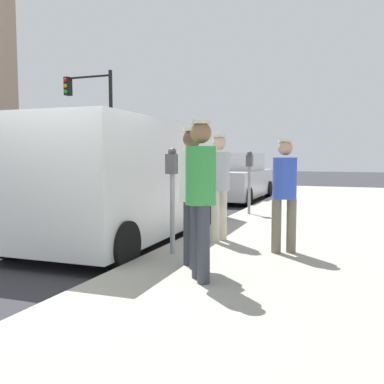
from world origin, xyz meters
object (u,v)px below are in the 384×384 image
(parking_meter_near, at_px, (172,182))
(pedestrian_in_blue, at_px, (284,188))
(parked_sedan_ahead, at_px, (235,179))
(parking_meter_far, at_px, (249,171))
(pedestrian_in_gray, at_px, (219,180))
(parked_van, at_px, (130,177))
(pedestrian_in_green, at_px, (201,189))
(traffic_light_corner, at_px, (94,111))
(pedestrian_in_white, at_px, (192,188))

(parking_meter_near, distance_m, pedestrian_in_blue, 1.62)
(pedestrian_in_blue, xyz_separation_m, parked_sedan_ahead, (-3.04, 8.25, -0.34))
(parking_meter_near, relative_size, parking_meter_far, 1.00)
(pedestrian_in_gray, height_order, parked_van, parked_van)
(parking_meter_far, distance_m, pedestrian_in_gray, 3.47)
(pedestrian_in_gray, relative_size, pedestrian_in_blue, 1.06)
(parked_sedan_ahead, bearing_deg, pedestrian_in_gray, -76.28)
(pedestrian_in_green, height_order, parked_van, parked_van)
(pedestrian_in_gray, relative_size, pedestrian_in_green, 0.97)
(traffic_light_corner, bearing_deg, parked_van, -52.68)
(parking_meter_near, bearing_deg, pedestrian_in_blue, 24.34)
(pedestrian_in_white, bearing_deg, parked_van, 135.08)
(pedestrian_in_gray, bearing_deg, traffic_light_corner, 133.03)
(pedestrian_in_white, xyz_separation_m, parked_van, (-2.02, 2.01, -0.00))
(parked_van, distance_m, parked_sedan_ahead, 7.48)
(traffic_light_corner, bearing_deg, pedestrian_in_blue, -44.87)
(parking_meter_near, height_order, pedestrian_in_blue, pedestrian_in_blue)
(parking_meter_near, bearing_deg, pedestrian_in_white, -47.49)
(pedestrian_in_green, bearing_deg, parked_van, 132.53)
(parking_meter_near, relative_size, pedestrian_in_green, 0.85)
(pedestrian_in_white, bearing_deg, parking_meter_near, 132.51)
(parking_meter_far, xyz_separation_m, traffic_light_corner, (-8.37, 5.88, 2.34))
(parking_meter_far, relative_size, pedestrian_in_gray, 0.87)
(parked_sedan_ahead, bearing_deg, parked_van, -89.50)
(pedestrian_in_gray, xyz_separation_m, pedestrian_in_white, (0.18, -1.70, 0.00))
(pedestrian_in_white, bearing_deg, parked_sedan_ahead, 102.40)
(parking_meter_far, height_order, traffic_light_corner, traffic_light_corner)
(pedestrian_in_green, distance_m, pedestrian_in_blue, 1.87)
(pedestrian_in_green, bearing_deg, parking_meter_near, 127.23)
(pedestrian_in_gray, bearing_deg, parking_meter_far, 95.57)
(pedestrian_in_gray, height_order, pedestrian_in_white, pedestrian_in_white)
(pedestrian_in_gray, distance_m, traffic_light_corner, 12.98)
(parking_meter_near, xyz_separation_m, pedestrian_in_gray, (0.34, 1.13, -0.03))
(pedestrian_in_blue, height_order, parked_van, parked_van)
(pedestrian_in_blue, height_order, parked_sedan_ahead, pedestrian_in_blue)
(parking_meter_far, bearing_deg, traffic_light_corner, 144.93)
(pedestrian_in_green, height_order, pedestrian_in_blue, pedestrian_in_green)
(parked_sedan_ahead, bearing_deg, traffic_light_corner, 167.22)
(pedestrian_in_gray, height_order, traffic_light_corner, traffic_light_corner)
(traffic_light_corner, bearing_deg, pedestrian_in_green, -51.46)
(pedestrian_in_green, distance_m, pedestrian_in_white, 0.61)
(parking_meter_far, distance_m, parked_sedan_ahead, 4.63)
(pedestrian_in_gray, height_order, pedestrian_in_green, pedestrian_in_green)
(parking_meter_far, height_order, parked_sedan_ahead, parking_meter_far)
(parked_sedan_ahead, relative_size, traffic_light_corner, 0.85)
(parking_meter_near, relative_size, pedestrian_in_blue, 0.93)
(pedestrian_in_blue, bearing_deg, traffic_light_corner, 135.13)
(parked_van, relative_size, traffic_light_corner, 1.01)
(parking_meter_far, distance_m, pedestrian_in_white, 5.18)
(pedestrian_in_blue, relative_size, pedestrian_in_white, 0.94)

